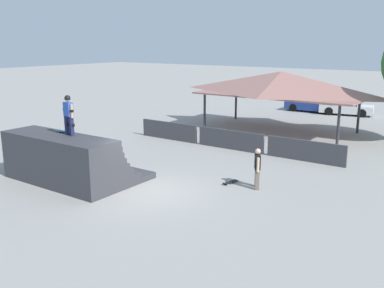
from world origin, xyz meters
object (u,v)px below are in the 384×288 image
at_px(skateboard_on_deck, 65,131).
at_px(skateboard_on_ground, 230,182).
at_px(parked_car_blue, 311,104).
at_px(parked_car_white, 346,107).
at_px(skater_on_deck, 68,112).
at_px(bystander_walking, 257,166).

xyz_separation_m(skateboard_on_deck, skateboard_on_ground, (5.96, 3.45, -2.02)).
xyz_separation_m(parked_car_blue, parked_car_white, (2.88, 0.06, -0.00)).
bearing_deg(skateboard_on_ground, skater_on_deck, -45.17).
bearing_deg(skater_on_deck, parked_car_white, 88.45).
relative_size(skater_on_deck, skateboard_on_deck, 1.98).
bearing_deg(skateboard_on_deck, bystander_walking, 14.78).
bearing_deg(skater_on_deck, skateboard_on_deck, 167.62).
xyz_separation_m(skater_on_deck, skateboard_on_deck, (-0.55, 0.21, -0.88)).
xyz_separation_m(skateboard_on_deck, bystander_walking, (7.12, 3.56, -1.17)).
height_order(skater_on_deck, skateboard_on_ground, skater_on_deck).
relative_size(skater_on_deck, parked_car_white, 0.38).
bearing_deg(parked_car_blue, skateboard_on_deck, -94.07).
relative_size(bystander_walking, skateboard_on_ground, 1.98).
bearing_deg(skater_on_deck, skateboard_on_ground, 42.90).
relative_size(skater_on_deck, bystander_walking, 1.00).
height_order(skater_on_deck, skateboard_on_deck, skater_on_deck).
relative_size(skateboard_on_ground, parked_car_blue, 0.20).
bearing_deg(bystander_walking, skateboard_on_deck, 86.05).
xyz_separation_m(skateboard_on_deck, parked_car_white, (4.92, 23.78, -1.48)).
distance_m(parked_car_blue, parked_car_white, 2.88).
bearing_deg(skateboard_on_deck, skater_on_deck, -32.96).
bearing_deg(skateboard_on_deck, skateboard_on_ground, 18.28).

